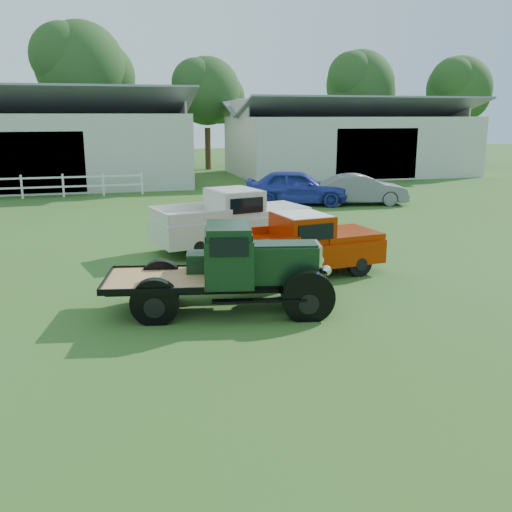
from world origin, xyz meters
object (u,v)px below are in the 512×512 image
object	(u,v)px
misc_car_grey	(361,189)
red_pickup	(299,244)
vintage_flatbed	(224,268)
misc_car_blue	(297,187)
white_pickup	(232,220)

from	to	relation	value
misc_car_grey	red_pickup	bearing A→B (deg)	160.15
vintage_flatbed	misc_car_grey	world-z (taller)	vintage_flatbed
misc_car_blue	vintage_flatbed	bearing A→B (deg)	173.65
white_pickup	misc_car_blue	bearing A→B (deg)	45.28
white_pickup	misc_car_blue	xyz separation A→B (m)	(5.01, 8.17, -0.11)
white_pickup	red_pickup	bearing A→B (deg)	-86.44
vintage_flatbed	red_pickup	distance (m)	3.34
white_pickup	misc_car_blue	world-z (taller)	white_pickup
white_pickup	misc_car_blue	distance (m)	9.58
misc_car_blue	misc_car_grey	distance (m)	3.07
red_pickup	misc_car_grey	xyz separation A→B (m)	(6.94, 10.83, -0.13)
misc_car_blue	misc_car_grey	xyz separation A→B (m)	(2.97, -0.77, -0.12)
red_pickup	misc_car_blue	bearing A→B (deg)	63.15
vintage_flatbed	white_pickup	world-z (taller)	vintage_flatbed
vintage_flatbed	misc_car_grey	bearing A→B (deg)	65.26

